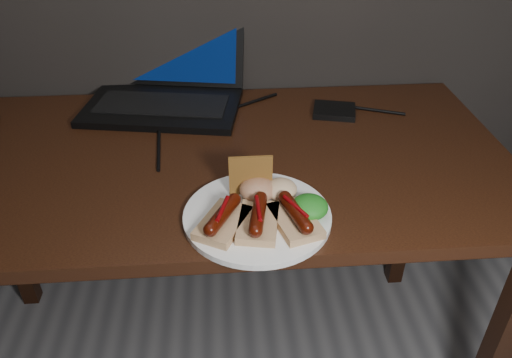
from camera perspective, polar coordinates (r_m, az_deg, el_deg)
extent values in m
cube|color=#381E0E|center=(1.15, -5.85, 2.16)|extent=(1.40, 0.70, 0.03)
cube|color=#381E0E|center=(1.34, 25.67, -17.64)|extent=(0.05, 0.05, 0.72)
cube|color=#381E0E|center=(1.76, -26.77, -4.11)|extent=(0.05, 0.05, 0.72)
cube|color=#381E0E|center=(1.72, 17.13, -2.29)|extent=(0.05, 0.05, 0.72)
cube|color=black|center=(1.35, -10.65, 8.05)|extent=(0.44, 0.31, 0.02)
cube|color=black|center=(1.35, -10.70, 8.45)|extent=(0.36, 0.19, 0.00)
cube|color=black|center=(1.45, -9.55, 15.22)|extent=(0.41, 0.16, 0.23)
cube|color=#071F4D|center=(1.45, -9.55, 15.22)|extent=(0.37, 0.13, 0.20)
cube|color=black|center=(1.33, 8.94, 7.71)|extent=(0.13, 0.11, 0.02)
cylinder|color=black|center=(1.17, -11.06, 3.36)|extent=(0.02, 0.18, 0.01)
cylinder|color=black|center=(1.36, -1.34, 8.51)|extent=(0.19, 0.12, 0.01)
cylinder|color=black|center=(1.36, 13.78, 7.60)|extent=(0.13, 0.06, 0.01)
cylinder|color=white|center=(0.95, 0.14, -4.23)|extent=(0.34, 0.34, 0.01)
cube|color=tan|center=(0.91, -3.77, -5.04)|extent=(0.12, 0.13, 0.02)
cylinder|color=#4A0F04|center=(0.90, -3.82, -4.02)|extent=(0.07, 0.10, 0.02)
sphere|color=#4A0F04|center=(0.86, -5.25, -5.81)|extent=(0.03, 0.02, 0.02)
sphere|color=#4A0F04|center=(0.93, -2.50, -2.37)|extent=(0.02, 0.02, 0.02)
cylinder|color=#650407|center=(0.89, -3.85, -3.39)|extent=(0.03, 0.07, 0.01)
cube|color=tan|center=(0.91, 0.25, -5.00)|extent=(0.09, 0.13, 0.02)
cylinder|color=#4A0F04|center=(0.90, 0.26, -3.98)|extent=(0.04, 0.10, 0.02)
sphere|color=#4A0F04|center=(0.86, -0.06, -5.94)|extent=(0.02, 0.02, 0.02)
sphere|color=#4A0F04|center=(0.93, 0.55, -2.18)|extent=(0.02, 0.02, 0.02)
cylinder|color=#650407|center=(0.89, 0.26, -3.35)|extent=(0.01, 0.07, 0.01)
cube|color=tan|center=(0.92, 4.45, -4.77)|extent=(0.10, 0.13, 0.02)
cylinder|color=#4A0F04|center=(0.90, 4.51, -3.76)|extent=(0.05, 0.10, 0.02)
sphere|color=#4A0F04|center=(0.87, 5.81, -5.56)|extent=(0.03, 0.02, 0.02)
sphere|color=#4A0F04|center=(0.94, 3.31, -2.09)|extent=(0.03, 0.02, 0.02)
cylinder|color=#650407|center=(0.89, 4.55, -3.13)|extent=(0.04, 0.07, 0.01)
cube|color=olive|center=(0.97, -0.61, 0.43)|extent=(0.08, 0.01, 0.08)
ellipsoid|color=#105311|center=(0.93, 6.14, -3.19)|extent=(0.07, 0.07, 0.04)
ellipsoid|color=maroon|center=(0.97, 0.19, -1.18)|extent=(0.07, 0.07, 0.04)
ellipsoid|color=beige|center=(0.98, 2.85, -1.16)|extent=(0.06, 0.06, 0.04)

